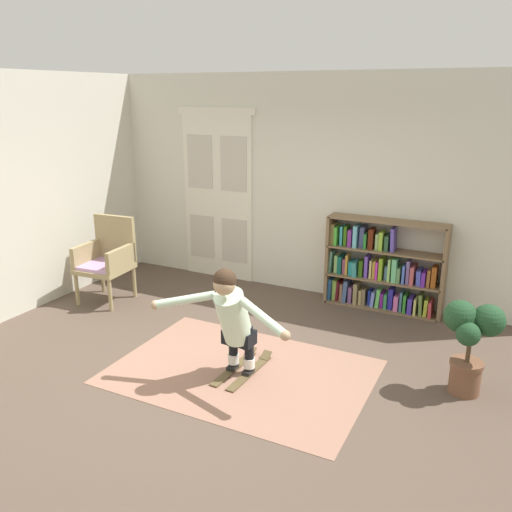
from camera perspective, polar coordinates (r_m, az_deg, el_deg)
ground_plane at (r=5.29m, az=-4.15°, el=-12.74°), size 7.20×7.20×0.00m
back_wall at (r=7.04m, az=6.46°, el=7.41°), size 6.00×0.10×2.90m
side_wall_left at (r=7.00m, az=-24.44°, el=5.91°), size 0.10×6.00×2.90m
double_door at (r=7.65m, az=-4.15°, el=6.58°), size 1.22×0.05×2.45m
rug at (r=5.34m, az=-1.59°, el=-12.37°), size 2.49×1.72×0.01m
bookshelf at (r=6.82m, az=13.12°, el=-1.48°), size 1.47×0.30×1.16m
wicker_chair at (r=7.16m, az=-15.76°, el=-0.13°), size 0.64×0.64×1.10m
potted_plant at (r=5.12m, az=22.04°, el=-8.02°), size 0.52×0.41×0.88m
skis_pair at (r=5.35m, az=-1.43°, el=-12.05°), size 0.30×0.79×0.07m
person_skier at (r=4.92m, az=-2.58°, el=-6.42°), size 1.45×0.60×1.08m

